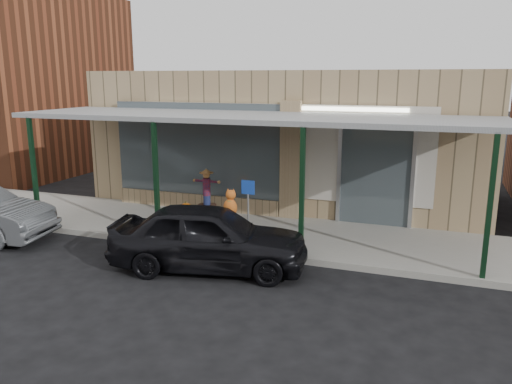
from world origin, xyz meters
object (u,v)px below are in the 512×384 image
(barrel_pumpkin, at_px, (186,219))
(parked_sedan, at_px, (209,237))
(barrel_scarecrow, at_px, (207,201))
(handicap_sign, at_px, (248,204))

(barrel_pumpkin, bearing_deg, parked_sedan, -51.03)
(barrel_scarecrow, bearing_deg, parked_sedan, -85.53)
(barrel_scarecrow, relative_size, barrel_pumpkin, 1.77)
(barrel_scarecrow, xyz_separation_m, barrel_pumpkin, (0.00, -1.25, -0.20))
(barrel_pumpkin, xyz_separation_m, handicap_sign, (1.96, -0.64, 0.74))
(barrel_pumpkin, distance_m, handicap_sign, 2.19)
(parked_sedan, bearing_deg, barrel_pumpkin, 27.51)
(handicap_sign, distance_m, parked_sedan, 1.43)
(barrel_pumpkin, bearing_deg, barrel_scarecrow, 90.00)
(barrel_scarecrow, distance_m, barrel_pumpkin, 1.27)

